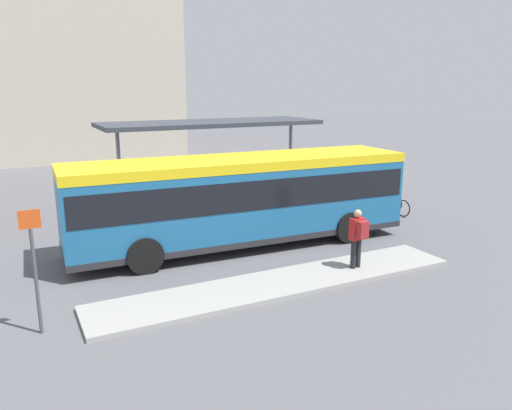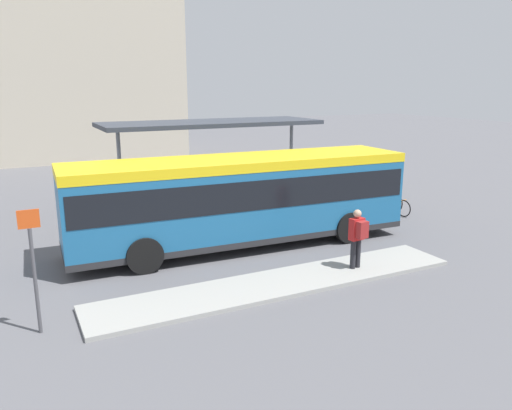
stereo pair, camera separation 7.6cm
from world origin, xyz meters
The scene contains 12 objects.
ground_plane centered at (0.00, 0.00, 0.00)m, with size 120.00×120.00×0.00m, color #5B5B60.
curb_island centered at (-0.48, -3.65, 0.06)m, with size 10.55×1.80×0.12m.
city_bus centered at (0.01, 0.00, 1.77)m, with size 11.49×3.11×3.01m.
pedestrian_waiting centered at (1.95, -3.76, 1.12)m, with size 0.45×0.48×1.75m.
bicycle_orange centered at (7.56, 0.91, 0.37)m, with size 0.48×1.68×0.73m.
bicycle_green centered at (7.97, 1.78, 0.39)m, with size 0.48×1.80×0.78m.
bicycle_blue centered at (7.61, 2.65, 0.34)m, with size 0.48×1.55×0.67m.
bicycle_white centered at (7.98, 3.52, 0.34)m, with size 0.48×1.58×0.68m.
station_shelter centered at (1.32, 5.85, 3.64)m, with size 9.57×3.28×3.79m.
potted_planter_near_shelter centered at (-0.31, 2.89, 0.77)m, with size 1.01×1.01×1.49m.
platform_sign centered at (-6.56, -3.59, 1.56)m, with size 0.44×0.08×2.80m.
station_building centered at (-4.40, 26.35, 7.49)m, with size 19.96×10.10×14.98m.
Camera 2 is at (-6.81, -14.71, 5.33)m, focal length 35.00 mm.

